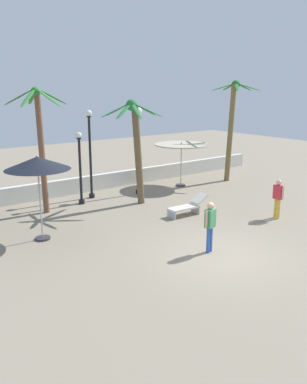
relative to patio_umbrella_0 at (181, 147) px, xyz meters
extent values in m
plane|color=gray|center=(-5.33, -7.99, -2.19)|extent=(56.00, 56.00, 0.00)
cube|color=silver|center=(-5.33, 2.01, -1.78)|extent=(25.20, 0.30, 0.82)
cylinder|color=#333338|center=(0.00, 0.00, -2.15)|extent=(0.53, 0.53, 0.08)
cylinder|color=#A5A5AD|center=(0.00, 0.00, -1.03)|extent=(0.05, 0.05, 2.31)
cylinder|color=#B7AD93|center=(0.00, 0.00, 0.11)|extent=(2.88, 2.88, 0.06)
sphere|color=#99999E|center=(0.00, 0.00, 0.18)|extent=(0.08, 0.08, 0.08)
cylinder|color=#333338|center=(-9.37, -3.17, -2.15)|extent=(0.54, 0.54, 0.08)
cylinder|color=#A5A5AD|center=(-9.37, -3.17, -0.87)|extent=(0.05, 0.05, 2.62)
cone|color=black|center=(-9.37, -3.17, 0.61)|extent=(2.28, 2.28, 0.45)
sphere|color=#99999E|center=(-9.37, -3.17, 0.84)|extent=(0.08, 0.08, 0.08)
cylinder|color=brown|center=(-3.90, -1.46, 0.09)|extent=(0.64, 0.32, 4.57)
sphere|color=#29723A|center=(-4.23, -1.46, 2.37)|extent=(0.51, 0.51, 0.51)
ellipsoid|color=#29723A|center=(-3.49, -1.42, 2.16)|extent=(1.38, 0.27, 0.66)
ellipsoid|color=#29723A|center=(-3.67, -0.98, 2.16)|extent=(1.17, 1.05, 0.66)
ellipsoid|color=#29723A|center=(-4.50, -0.78, 2.16)|extent=(0.70, 1.34, 0.66)
ellipsoid|color=#29723A|center=(-4.94, -1.25, 2.16)|extent=(1.37, 0.58, 0.66)
ellipsoid|color=#29723A|center=(-4.87, -1.82, 2.16)|extent=(1.29, 0.84, 0.66)
ellipsoid|color=#29723A|center=(-4.45, -2.16, 2.16)|extent=(0.61, 1.36, 0.66)
ellipsoid|color=#29723A|center=(-3.73, -2.00, 2.16)|extent=(1.08, 1.14, 0.66)
cylinder|color=brown|center=(-7.95, -0.16, 0.39)|extent=(0.33, 0.25, 5.15)
sphere|color=#337C34|center=(-8.04, -0.16, 2.96)|extent=(0.40, 0.40, 0.40)
ellipsoid|color=#337C34|center=(-7.28, -0.07, 2.74)|extent=(1.41, 0.36, 0.72)
ellipsoid|color=#337C34|center=(-7.91, 0.59, 2.74)|extent=(0.43, 1.41, 0.72)
ellipsoid|color=#337C34|center=(-8.56, 0.40, 2.74)|extent=(1.10, 1.15, 0.72)
ellipsoid|color=#337C34|center=(-8.58, -0.69, 2.74)|extent=(1.14, 1.11, 0.72)
ellipsoid|color=#337C34|center=(-7.81, -0.88, 2.74)|extent=(0.60, 1.39, 0.72)
cylinder|color=brown|center=(3.14, -0.63, 0.54)|extent=(0.57, 0.29, 5.46)
sphere|color=#266E2D|center=(3.41, -0.63, 3.27)|extent=(0.47, 0.47, 0.47)
ellipsoid|color=#266E2D|center=(4.13, -0.59, 3.12)|extent=(1.42, 0.29, 0.46)
ellipsoid|color=#266E2D|center=(3.62, 0.06, 3.12)|extent=(0.61, 1.41, 0.46)
ellipsoid|color=#266E2D|center=(2.75, -0.33, 3.12)|extent=(1.36, 0.77, 0.46)
ellipsoid|color=#266E2D|center=(2.91, -1.16, 3.12)|extent=(1.12, 1.15, 0.46)
ellipsoid|color=#266E2D|center=(3.69, -1.30, 3.12)|extent=(0.72, 1.38, 0.46)
cylinder|color=black|center=(-5.14, 0.79, -2.09)|extent=(0.28, 0.28, 0.20)
cylinder|color=black|center=(-5.14, 0.79, -0.20)|extent=(0.12, 0.12, 3.97)
cylinder|color=black|center=(-5.14, 0.79, 1.78)|extent=(0.22, 0.22, 0.06)
sphere|color=white|center=(-5.14, 0.79, 1.94)|extent=(0.31, 0.31, 0.31)
cylinder|color=black|center=(-6.05, 0.12, -2.09)|extent=(0.28, 0.28, 0.20)
cylinder|color=black|center=(-6.05, 0.12, -0.65)|extent=(0.12, 0.12, 3.07)
cylinder|color=black|center=(-6.05, 0.12, 0.89)|extent=(0.22, 0.22, 0.06)
sphere|color=white|center=(-6.05, 0.12, 1.03)|extent=(0.28, 0.28, 0.28)
cylinder|color=black|center=(-2.86, 0.02, -2.09)|extent=(0.28, 0.28, 0.20)
cylinder|color=black|center=(-2.86, 0.02, -0.21)|extent=(0.12, 0.12, 3.95)
cylinder|color=black|center=(-2.86, 0.02, 1.77)|extent=(0.22, 0.22, 0.06)
sphere|color=white|center=(-2.86, 0.02, 1.98)|extent=(0.43, 0.43, 0.43)
cube|color=#B7B7BC|center=(-4.13, -4.14, -2.01)|extent=(0.06, 0.55, 0.35)
cube|color=#B7B7BC|center=(-2.83, -4.20, -2.01)|extent=(0.06, 0.55, 0.35)
cube|color=silver|center=(-3.48, -4.17, -1.84)|extent=(1.42, 0.61, 0.08)
cube|color=silver|center=(-2.61, -4.20, -1.56)|extent=(0.62, 0.57, 0.40)
cylinder|color=gold|center=(-0.60, -6.85, -1.77)|extent=(0.12, 0.12, 0.83)
cylinder|color=gold|center=(-0.59, -6.69, -1.77)|extent=(0.12, 0.12, 0.83)
cube|color=#D8333F|center=(-0.59, -6.77, -1.06)|extent=(0.26, 0.37, 0.59)
sphere|color=beige|center=(-0.59, -6.77, -0.65)|extent=(0.23, 0.23, 0.23)
cylinder|color=beige|center=(-0.61, -7.01, -1.03)|extent=(0.08, 0.08, 0.53)
cylinder|color=beige|center=(-0.58, -6.53, -1.03)|extent=(0.08, 0.08, 0.53)
cylinder|color=#3359B2|center=(-5.35, -7.65, -1.75)|extent=(0.12, 0.12, 0.87)
cylinder|color=#3359B2|center=(-5.50, -7.69, -1.75)|extent=(0.12, 0.12, 0.87)
cube|color=#3F8C59|center=(-5.43, -7.67, -1.01)|extent=(0.41, 0.32, 0.62)
sphere|color=tan|center=(-5.43, -7.67, -0.58)|extent=(0.24, 0.24, 0.24)
cylinder|color=tan|center=(-5.19, -7.61, -0.98)|extent=(0.08, 0.08, 0.56)
cylinder|color=tan|center=(-5.66, -7.72, -0.98)|extent=(0.08, 0.08, 0.56)
camera|label=1|loc=(-14.69, -16.72, 3.20)|focal=38.60mm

